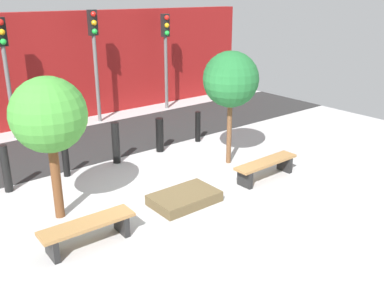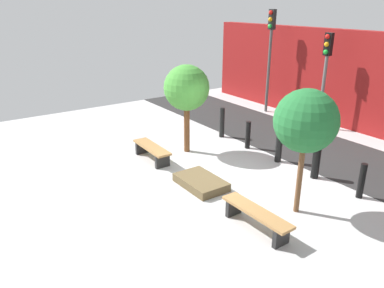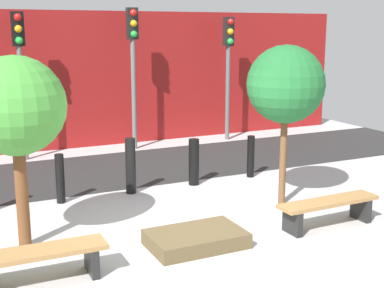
% 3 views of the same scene
% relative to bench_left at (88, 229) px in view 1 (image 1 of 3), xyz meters
% --- Properties ---
extents(ground_plane, '(18.00, 18.00, 0.00)m').
position_rel_bench_left_xyz_m(ground_plane, '(2.23, 0.45, -0.31)').
color(ground_plane, '#AFAFAF').
extents(road_strip, '(18.00, 3.10, 0.01)m').
position_rel_bench_left_xyz_m(road_strip, '(2.23, 4.83, -0.31)').
color(road_strip, '#292929').
rests_on(road_strip, ground).
extents(building_facade, '(16.20, 0.50, 3.54)m').
position_rel_bench_left_xyz_m(building_facade, '(2.23, 7.66, 1.46)').
color(building_facade, maroon).
rests_on(building_facade, ground).
extents(bench_left, '(1.64, 0.47, 0.44)m').
position_rel_bench_left_xyz_m(bench_left, '(0.00, 0.00, 0.00)').
color(bench_left, black).
rests_on(bench_left, ground).
extents(bench_right, '(1.75, 0.42, 0.44)m').
position_rel_bench_left_xyz_m(bench_right, '(4.46, 0.00, 0.00)').
color(bench_right, black).
rests_on(bench_right, ground).
extents(planter_bed, '(1.37, 0.88, 0.22)m').
position_rel_bench_left_xyz_m(planter_bed, '(2.23, 0.20, -0.20)').
color(planter_bed, brown).
rests_on(planter_bed, ground).
extents(tree_behind_left_bench, '(1.38, 1.38, 2.74)m').
position_rel_bench_left_xyz_m(tree_behind_left_bench, '(0.00, 1.26, 1.71)').
color(tree_behind_left_bench, brown).
rests_on(tree_behind_left_bench, ground).
extents(tree_behind_right_bench, '(1.35, 1.35, 2.82)m').
position_rel_bench_left_xyz_m(tree_behind_right_bench, '(4.46, 1.26, 1.82)').
color(tree_behind_right_bench, brown).
rests_on(tree_behind_right_bench, ground).
extents(bollard_far_left, '(0.18, 0.18, 1.06)m').
position_rel_bench_left_xyz_m(bollard_far_left, '(-0.44, 3.03, 0.22)').
color(bollard_far_left, black).
rests_on(bollard_far_left, ground).
extents(bollard_left, '(0.16, 0.16, 0.90)m').
position_rel_bench_left_xyz_m(bollard_left, '(0.90, 3.03, 0.14)').
color(bollard_left, black).
rests_on(bollard_left, ground).
extents(bollard_center, '(0.19, 0.19, 1.07)m').
position_rel_bench_left_xyz_m(bollard_center, '(2.23, 3.03, 0.22)').
color(bollard_center, black).
rests_on(bollard_center, ground).
extents(bollard_right, '(0.21, 0.21, 0.93)m').
position_rel_bench_left_xyz_m(bollard_right, '(3.56, 3.03, 0.15)').
color(bollard_right, black).
rests_on(bollard_right, ground).
extents(bollard_far_right, '(0.15, 0.15, 0.88)m').
position_rel_bench_left_xyz_m(bollard_far_right, '(4.89, 3.03, 0.13)').
color(bollard_far_right, black).
rests_on(bollard_far_right, ground).
extents(traffic_light_mid_west, '(0.28, 0.27, 3.46)m').
position_rel_bench_left_xyz_m(traffic_light_mid_west, '(0.85, 6.66, 2.09)').
color(traffic_light_mid_west, slate).
rests_on(traffic_light_mid_west, ground).
extents(traffic_light_mid_east, '(0.28, 0.27, 3.60)m').
position_rel_bench_left_xyz_m(traffic_light_mid_east, '(3.61, 6.67, 2.17)').
color(traffic_light_mid_east, slate).
rests_on(traffic_light_mid_east, ground).
extents(traffic_light_east, '(0.28, 0.27, 3.39)m').
position_rel_bench_left_xyz_m(traffic_light_east, '(6.38, 6.66, 2.04)').
color(traffic_light_east, '#5C5C5C').
rests_on(traffic_light_east, ground).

